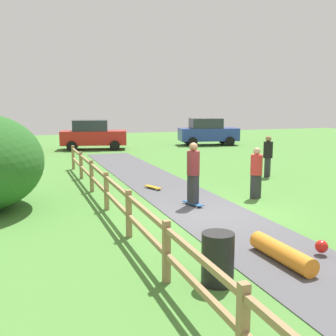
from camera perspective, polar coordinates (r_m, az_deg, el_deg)
ground_plane at (r=11.68m, az=5.49°, el=-6.18°), size 60.00×60.00×0.00m
asphalt_path at (r=11.68m, az=5.49°, el=-6.13°), size 2.40×28.00×0.02m
wooden_fence at (r=10.70m, az=-7.18°, el=-3.96°), size 0.12×18.12×1.10m
trash_bin at (r=7.20m, az=6.91°, el=-12.35°), size 0.56×0.56×0.90m
skater_riding at (r=12.13m, az=3.52°, el=-0.35°), size 0.47×0.82×1.89m
skater_fallen at (r=8.44m, az=15.88°, el=-11.17°), size 1.30×1.70×0.36m
skateboard_loose at (r=14.64m, az=-2.11°, el=-2.65°), size 0.47×0.82×0.08m
bystander_red at (r=13.46m, az=12.14°, el=-0.36°), size 0.49×0.49×1.65m
bystander_black at (r=17.41m, az=13.68°, el=1.84°), size 0.54×0.54×1.71m
parked_car_blue at (r=29.87m, az=5.52°, el=5.03°), size 4.44×2.57×1.92m
parked_car_red at (r=27.39m, az=-10.34°, el=4.56°), size 4.48×2.71×1.92m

